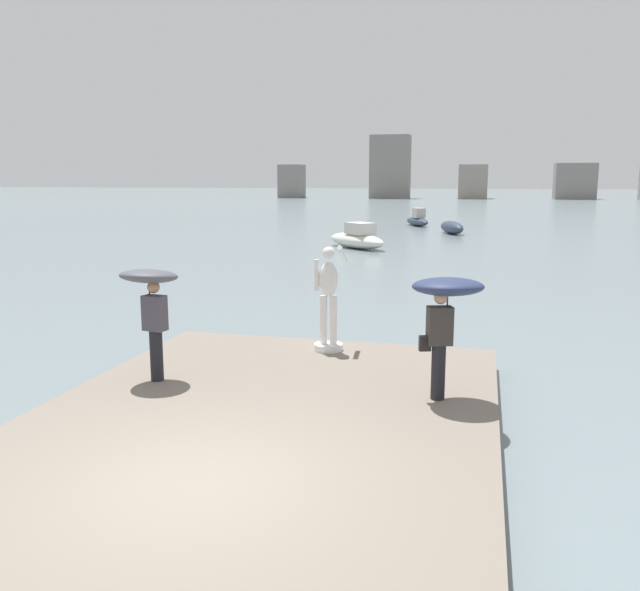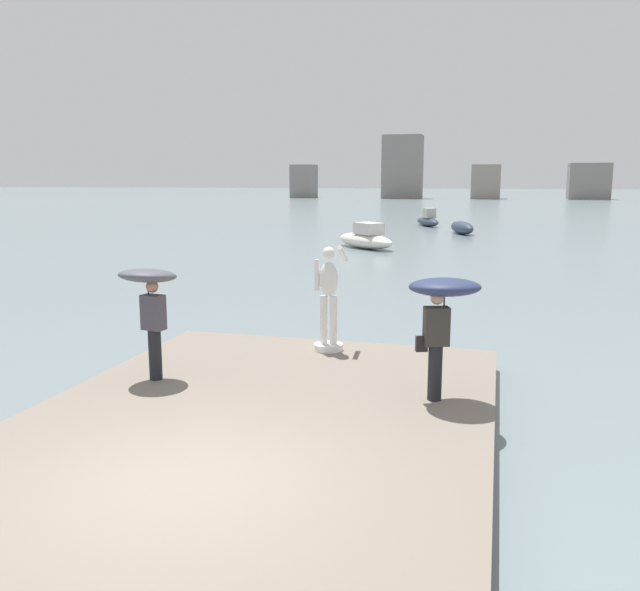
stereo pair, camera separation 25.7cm
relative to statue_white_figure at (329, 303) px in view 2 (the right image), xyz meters
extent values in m
plane|color=slate|center=(-0.12, 33.93, -1.38)|extent=(400.00, 400.00, 0.00)
cube|color=slate|center=(-0.12, -4.12, -1.18)|extent=(6.82, 9.89, 0.40)
cylinder|color=white|center=(0.00, -0.01, -0.91)|extent=(0.58, 0.58, 0.13)
cylinder|color=white|center=(-0.10, -0.01, -0.36)|extent=(0.15, 0.15, 0.98)
cylinder|color=white|center=(0.10, -0.01, -0.36)|extent=(0.15, 0.15, 0.98)
ellipsoid|color=white|center=(0.00, -0.01, 0.48)|extent=(0.38, 0.26, 0.68)
sphere|color=white|center=(0.00, -0.01, 1.00)|extent=(0.24, 0.24, 0.24)
cylinder|color=white|center=(-0.24, -0.01, 0.55)|extent=(0.10, 0.10, 0.62)
cylinder|color=white|center=(0.22, 0.26, 0.96)|extent=(0.10, 0.59, 0.40)
cylinder|color=black|center=(-2.39, -2.68, -0.54)|extent=(0.22, 0.22, 0.88)
cube|color=#47424C|center=(-2.39, -2.68, 0.20)|extent=(0.42, 0.30, 0.60)
sphere|color=#A87A5B|center=(-2.39, -2.68, 0.65)|extent=(0.21, 0.21, 0.21)
cylinder|color=#262626|center=(-2.50, -2.62, 0.51)|extent=(0.02, 0.02, 0.51)
ellipsoid|color=#4C4C56|center=(-2.50, -2.62, 0.82)|extent=(1.14, 1.15, 0.33)
cylinder|color=black|center=(2.35, -2.51, -0.54)|extent=(0.22, 0.22, 0.88)
cube|color=#38332D|center=(2.35, -2.51, 0.20)|extent=(0.44, 0.35, 0.60)
sphere|color=tan|center=(2.35, -2.51, 0.65)|extent=(0.21, 0.21, 0.21)
cylinder|color=#262626|center=(2.45, -2.43, 0.50)|extent=(0.02, 0.02, 0.49)
ellipsoid|color=navy|center=(2.45, -2.43, 0.81)|extent=(1.41, 1.42, 0.34)
cube|color=black|center=(2.14, -2.56, -0.08)|extent=(0.20, 0.15, 0.24)
ellipsoid|color=#2D384C|center=(-2.32, 41.35, -1.01)|extent=(2.72, 4.24, 0.72)
cube|color=#B2ADA3|center=(-2.18, 41.06, -0.31)|extent=(1.17, 1.33, 0.78)
ellipsoid|color=silver|center=(-3.87, 23.24, -0.95)|extent=(4.38, 4.33, 0.85)
cube|color=beige|center=(-3.62, 23.00, -0.26)|extent=(1.87, 1.86, 0.63)
ellipsoid|color=#2D384C|center=(0.78, 34.30, -0.94)|extent=(2.35, 4.06, 0.88)
cube|color=gray|center=(-34.12, 113.74, 1.82)|extent=(4.39, 4.92, 6.39)
cube|color=gray|center=(-14.79, 114.26, 4.51)|extent=(7.33, 4.76, 11.78)
cube|color=gray|center=(0.64, 116.88, 1.76)|extent=(5.24, 7.79, 6.28)
cube|color=gray|center=(18.76, 117.80, 1.87)|extent=(7.12, 5.62, 6.50)
camera|label=1|loc=(2.95, -12.62, 2.45)|focal=37.08mm
camera|label=2|loc=(3.20, -12.55, 2.45)|focal=37.08mm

